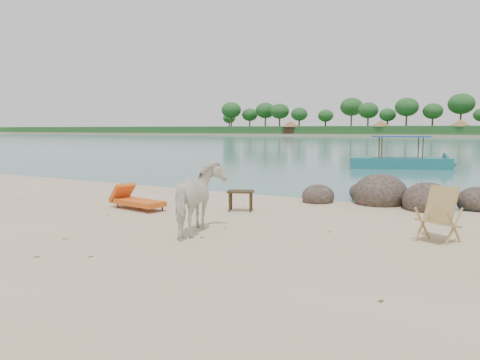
% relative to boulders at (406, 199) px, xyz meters
% --- Properties ---
extents(boulders, '(6.34, 2.82, 1.20)m').
position_rel_boulders_xyz_m(boulders, '(0.00, 0.00, 0.00)').
color(boulders, '#2F251F').
rests_on(boulders, ground).
extents(cow, '(1.36, 1.97, 1.52)m').
position_rel_boulders_xyz_m(cow, '(-3.05, -6.04, 0.53)').
color(cow, white).
rests_on(cow, ground).
extents(side_table, '(0.81, 0.69, 0.56)m').
position_rel_boulders_xyz_m(side_table, '(-3.68, -3.27, 0.05)').
color(side_table, black).
rests_on(side_table, ground).
extents(lounge_chair, '(2.02, 0.96, 0.58)m').
position_rel_boulders_xyz_m(lounge_chair, '(-6.21, -4.48, 0.06)').
color(lounge_chair, orange).
rests_on(lounge_chair, ground).
extents(deck_chair, '(0.96, 0.99, 1.08)m').
position_rel_boulders_xyz_m(deck_chair, '(1.44, -4.25, 0.31)').
color(deck_chair, '#A58152').
rests_on(deck_chair, ground).
extents(boat_near, '(6.40, 3.60, 3.07)m').
position_rel_boulders_xyz_m(boat_near, '(-3.14, 14.22, 1.31)').
color(boat_near, '#1D696B').
rests_on(boat_near, water).
extents(dead_leaves, '(8.37, 6.51, 0.00)m').
position_rel_boulders_xyz_m(dead_leaves, '(-3.55, -6.25, -0.22)').
color(dead_leaves, brown).
rests_on(dead_leaves, ground).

